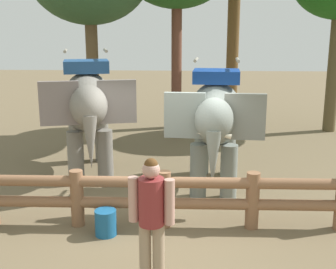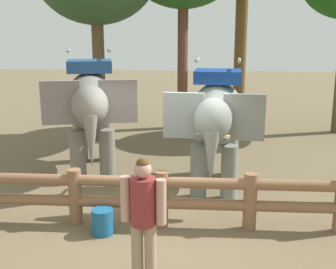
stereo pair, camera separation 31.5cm
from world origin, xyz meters
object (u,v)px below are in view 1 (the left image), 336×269
object	(u,v)px
log_fence	(164,195)
tourist_woman_in_black	(151,212)
elephant_near_left	(88,106)
elephant_center	(215,118)
feed_bucket	(106,223)

from	to	relation	value
log_fence	tourist_woman_in_black	xyz separation A→B (m)	(-0.07, -1.80, 0.46)
elephant_near_left	elephant_center	xyz separation A→B (m)	(3.00, -0.86, -0.08)
log_fence	elephant_center	xyz separation A→B (m)	(0.99, 2.04, 1.02)
elephant_near_left	tourist_woman_in_black	distance (m)	5.13
elephant_center	feed_bucket	size ratio (longest dim) A/B	7.35
elephant_near_left	feed_bucket	xyz separation A→B (m)	(1.00, -3.30, -1.48)
log_fence	feed_bucket	bearing A→B (deg)	-158.61
log_fence	feed_bucket	size ratio (longest dim) A/B	14.30
log_fence	elephant_near_left	xyz separation A→B (m)	(-2.00, 2.91, 1.10)
log_fence	elephant_near_left	bearing A→B (deg)	124.56
tourist_woman_in_black	feed_bucket	bearing A→B (deg)	123.50
feed_bucket	tourist_woman_in_black	bearing A→B (deg)	-56.50
elephant_near_left	tourist_woman_in_black	xyz separation A→B (m)	(1.94, -4.70, -0.64)
log_fence	elephant_near_left	size ratio (longest dim) A/B	1.81
log_fence	feed_bucket	distance (m)	1.13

